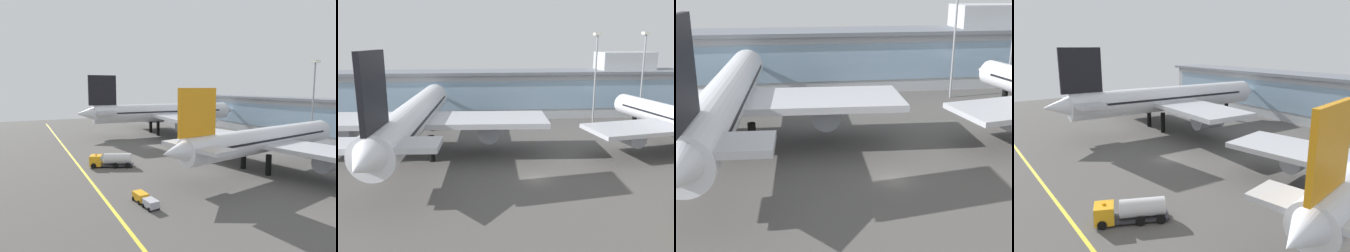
% 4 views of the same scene
% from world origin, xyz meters
% --- Properties ---
extents(ground_plane, '(180.00, 180.00, 0.00)m').
position_xyz_m(ground_plane, '(0.00, 0.00, 0.00)').
color(ground_plane, '#514F4C').
extents(taxiway_centreline_stripe, '(144.00, 0.50, 0.01)m').
position_xyz_m(taxiway_centreline_stripe, '(0.00, -22.00, 0.01)').
color(taxiway_centreline_stripe, yellow).
rests_on(taxiway_centreline_stripe, ground).
extents(terminal_building, '(122.77, 14.00, 18.55)m').
position_xyz_m(terminal_building, '(1.68, 50.84, 7.16)').
color(terminal_building, '#ADB2B7').
rests_on(terminal_building, ground).
extents(airliner_near_left, '(51.34, 61.50, 20.73)m').
position_xyz_m(airliner_near_left, '(-21.36, 14.27, 7.57)').
color(airliner_near_left, black).
rests_on(airliner_near_left, ground).
extents(airliner_near_right, '(43.19, 51.89, 16.60)m').
position_xyz_m(airliner_near_right, '(32.47, 11.80, 6.05)').
color(airliner_near_right, black).
rests_on(airliner_near_right, ground).
extents(fuel_tanker_truck, '(6.01, 9.23, 2.90)m').
position_xyz_m(fuel_tanker_truck, '(16.56, -16.12, 1.51)').
color(fuel_tanker_truck, black).
rests_on(fuel_tanker_truck, ground).
extents(baggage_tug_near, '(5.73, 2.27, 1.40)m').
position_xyz_m(baggage_tug_near, '(39.38, -17.33, 0.79)').
color(baggage_tug_near, black).
rests_on(baggage_tug_near, ground).
extents(apron_light_mast_east, '(1.80, 1.80, 23.89)m').
position_xyz_m(apron_light_mast_east, '(22.07, 38.28, 15.61)').
color(apron_light_mast_east, gray).
rests_on(apron_light_mast_east, ground).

